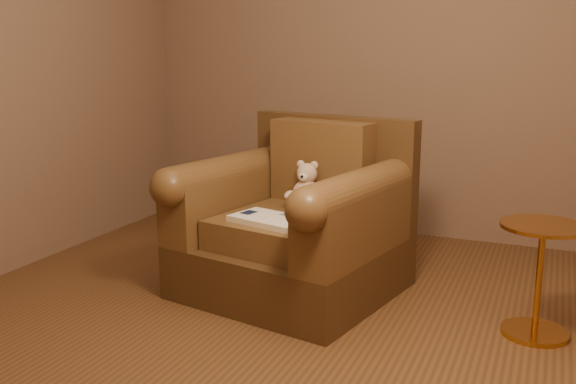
% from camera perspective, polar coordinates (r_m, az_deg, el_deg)
% --- Properties ---
extents(floor, '(4.00, 4.00, 0.00)m').
position_cam_1_polar(floor, '(3.31, 0.12, -12.26)').
color(floor, brown).
rests_on(floor, ground).
extents(armchair, '(1.29, 1.25, 1.00)m').
position_cam_1_polar(armchair, '(3.75, 0.75, -3.03)').
color(armchair, '#452E17').
rests_on(armchair, floor).
extents(teddy_bear, '(0.21, 0.23, 0.29)m').
position_cam_1_polar(teddy_bear, '(3.77, 1.55, 0.17)').
color(teddy_bear, '#D0AD92').
rests_on(teddy_bear, armchair).
extents(guidebook, '(0.47, 0.35, 0.03)m').
position_cam_1_polar(guidebook, '(3.47, -1.63, -2.46)').
color(guidebook, beige).
rests_on(guidebook, armchair).
extents(side_table, '(0.41, 0.41, 0.57)m').
position_cam_1_polar(side_table, '(3.39, 21.43, -6.98)').
color(side_table, '#C28435').
rests_on(side_table, floor).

